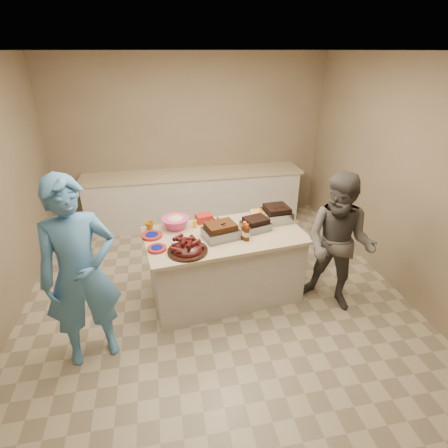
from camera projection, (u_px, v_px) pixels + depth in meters
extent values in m
cube|color=#47230F|center=(221.00, 238.00, 3.86)|extent=(0.43, 0.36, 0.11)
cube|color=black|center=(256.00, 229.00, 4.04)|extent=(0.36, 0.32, 0.09)
cube|color=gray|center=(276.00, 220.00, 4.26)|extent=(0.34, 0.34, 0.13)
cylinder|color=silver|center=(221.00, 225.00, 4.14)|extent=(0.34, 0.34, 0.04)
cube|color=#FFAD2C|center=(263.00, 217.00, 4.35)|extent=(0.31, 0.24, 0.08)
cylinder|color=#401B09|center=(244.00, 239.00, 3.83)|extent=(0.08, 0.08, 0.21)
cylinder|color=#401B09|center=(246.00, 240.00, 3.81)|extent=(0.07, 0.07, 0.20)
cylinder|color=#FFAD09|center=(195.00, 227.00, 4.08)|extent=(0.05, 0.05, 0.12)
imported|color=silver|center=(221.00, 226.00, 4.12)|extent=(0.13, 0.06, 0.13)
cylinder|color=maroon|center=(152.00, 237.00, 3.88)|extent=(0.26, 0.26, 0.03)
cylinder|color=maroon|center=(157.00, 250.00, 3.63)|extent=(0.22, 0.22, 0.03)
imported|color=#A36D0E|center=(150.00, 230.00, 4.03)|extent=(0.11, 0.11, 0.10)
cube|color=maroon|center=(204.00, 222.00, 4.22)|extent=(0.21, 0.17, 0.09)
imported|color=#4986C1|center=(97.00, 351.00, 3.50)|extent=(1.17, 1.96, 0.44)
imported|color=#53504A|center=(329.00, 302.00, 4.17)|extent=(1.67, 1.70, 0.61)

